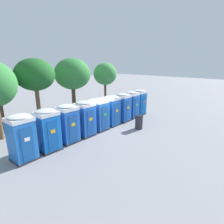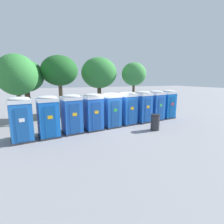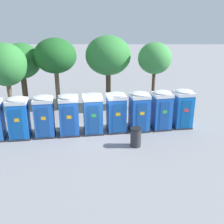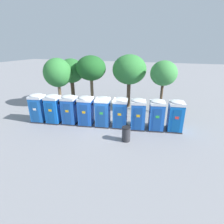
% 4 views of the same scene
% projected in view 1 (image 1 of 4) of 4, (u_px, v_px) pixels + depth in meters
% --- Properties ---
extents(ground_plane, '(120.00, 120.00, 0.00)m').
position_uv_depth(ground_plane, '(99.00, 129.00, 13.93)').
color(ground_plane, gray).
extents(portapotty_0, '(1.39, 1.40, 2.54)m').
position_uv_depth(portapotty_0, '(22.00, 138.00, 9.21)').
color(portapotty_0, '#2D2D33').
rests_on(portapotty_0, ground).
extents(portapotty_1, '(1.35, 1.36, 2.54)m').
position_uv_depth(portapotty_1, '(48.00, 130.00, 10.28)').
color(portapotty_1, '#2D2D33').
rests_on(portapotty_1, ground).
extents(portapotty_2, '(1.36, 1.37, 2.54)m').
position_uv_depth(portapotty_2, '(68.00, 124.00, 11.40)').
color(portapotty_2, '#2D2D33').
rests_on(portapotty_2, ground).
extents(portapotty_3, '(1.38, 1.38, 2.54)m').
position_uv_depth(portapotty_3, '(85.00, 118.00, 12.46)').
color(portapotty_3, '#2D2D33').
rests_on(portapotty_3, ground).
extents(portapotty_4, '(1.37, 1.38, 2.54)m').
position_uv_depth(portapotty_4, '(99.00, 114.00, 13.55)').
color(portapotty_4, '#2D2D33').
rests_on(portapotty_4, ground).
extents(portapotty_5, '(1.35, 1.38, 2.54)m').
position_uv_depth(portapotty_5, '(111.00, 110.00, 14.65)').
color(portapotty_5, '#2D2D33').
rests_on(portapotty_5, ground).
extents(portapotty_6, '(1.39, 1.40, 2.54)m').
position_uv_depth(portapotty_6, '(123.00, 107.00, 15.68)').
color(portapotty_6, '#2D2D33').
rests_on(portapotty_6, ground).
extents(portapotty_7, '(1.39, 1.40, 2.54)m').
position_uv_depth(portapotty_7, '(132.00, 104.00, 16.80)').
color(portapotty_7, '#2D2D33').
rests_on(portapotty_7, ground).
extents(portapotty_8, '(1.33, 1.36, 2.54)m').
position_uv_depth(portapotty_8, '(139.00, 102.00, 17.91)').
color(portapotty_8, '#2D2D33').
rests_on(portapotty_8, ground).
extents(street_tree_2, '(2.54, 2.54, 5.18)m').
position_uv_depth(street_tree_2, '(105.00, 74.00, 19.13)').
color(street_tree_2, '#4C3826').
rests_on(street_tree_2, ground).
extents(street_tree_3, '(3.16, 3.16, 5.52)m').
position_uv_depth(street_tree_3, '(35.00, 75.00, 14.20)').
color(street_tree_3, brown).
rests_on(street_tree_3, ground).
extents(street_tree_4, '(3.56, 3.56, 5.63)m').
position_uv_depth(street_tree_4, '(72.00, 74.00, 17.47)').
color(street_tree_4, '#4C3826').
rests_on(street_tree_4, ground).
extents(trash_can, '(0.64, 0.64, 1.10)m').
position_uv_depth(trash_can, '(139.00, 122.00, 13.96)').
color(trash_can, '#2D2D33').
rests_on(trash_can, ground).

